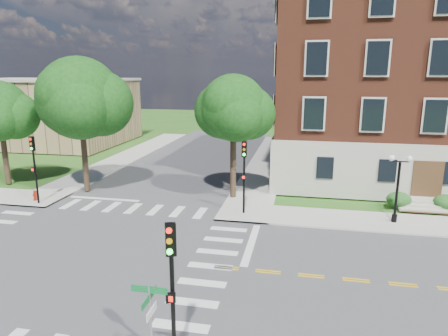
% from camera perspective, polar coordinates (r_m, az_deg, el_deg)
% --- Properties ---
extents(ground, '(160.00, 160.00, 0.00)m').
position_cam_1_polar(ground, '(22.60, -20.41, -11.39)').
color(ground, '#245919').
rests_on(ground, ground).
extents(road_ew, '(90.00, 12.00, 0.01)m').
position_cam_1_polar(road_ew, '(22.60, -20.41, -11.38)').
color(road_ew, '#3D3D3F').
rests_on(road_ew, ground).
extents(road_ns, '(12.00, 90.00, 0.01)m').
position_cam_1_polar(road_ns, '(22.60, -20.41, -11.38)').
color(road_ns, '#3D3D3F').
rests_on(road_ns, ground).
extents(sidewalk_ne, '(34.00, 34.00, 0.12)m').
position_cam_1_polar(sidewalk_ne, '(34.11, 17.74, -2.69)').
color(sidewalk_ne, '#9E9B93').
rests_on(sidewalk_ne, ground).
extents(sidewalk_nw, '(34.00, 34.00, 0.12)m').
position_cam_1_polar(sidewalk_nw, '(43.15, -27.26, -0.24)').
color(sidewalk_nw, '#9E9B93').
rests_on(sidewalk_nw, ground).
extents(crosswalk_east, '(2.20, 10.20, 0.02)m').
position_cam_1_polar(crosswalk_east, '(19.98, -1.98, -13.89)').
color(crosswalk_east, silver).
rests_on(crosswalk_east, ground).
extents(stop_bar_east, '(0.40, 5.50, 0.00)m').
position_cam_1_polar(stop_bar_east, '(22.38, 3.89, -10.77)').
color(stop_bar_east, silver).
rests_on(stop_bar_east, ground).
extents(secondary_building, '(20.40, 15.40, 8.30)m').
position_cam_1_polar(secondary_building, '(58.05, -23.96, 7.49)').
color(secondary_building, '#8A6D4C').
rests_on(secondary_building, ground).
extents(tree_c, '(6.19, 6.19, 10.28)m').
position_cam_1_polar(tree_c, '(32.11, -19.90, 9.31)').
color(tree_c, '#302118').
rests_on(tree_c, ground).
extents(tree_d, '(4.77, 4.77, 9.01)m').
position_cam_1_polar(tree_d, '(28.68, 1.35, 8.53)').
color(tree_d, '#302118').
rests_on(tree_d, ground).
extents(traffic_signal_se, '(0.38, 0.45, 4.80)m').
position_cam_1_polar(traffic_signal_se, '(12.51, -7.46, -15.30)').
color(traffic_signal_se, black).
rests_on(traffic_signal_se, ground).
extents(traffic_signal_ne, '(0.33, 0.36, 4.80)m').
position_cam_1_polar(traffic_signal_ne, '(25.77, 2.89, 0.01)').
color(traffic_signal_ne, black).
rests_on(traffic_signal_ne, ground).
extents(traffic_signal_nw, '(0.36, 0.42, 4.80)m').
position_cam_1_polar(traffic_signal_nw, '(30.72, -25.51, 0.90)').
color(traffic_signal_nw, black).
rests_on(traffic_signal_nw, ground).
extents(twin_lamp_west, '(1.36, 0.36, 4.23)m').
position_cam_1_polar(twin_lamp_west, '(26.55, 23.57, -2.20)').
color(twin_lamp_west, black).
rests_on(twin_lamp_west, ground).
extents(street_sign_pole, '(1.10, 1.10, 3.10)m').
position_cam_1_polar(street_sign_pole, '(12.57, -10.46, -19.93)').
color(street_sign_pole, gray).
rests_on(street_sign_pole, ground).
extents(fire_hydrant, '(0.35, 0.35, 0.75)m').
position_cam_1_polar(fire_hydrant, '(32.15, -25.36, -3.59)').
color(fire_hydrant, '#A01E0C').
rests_on(fire_hydrant, ground).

